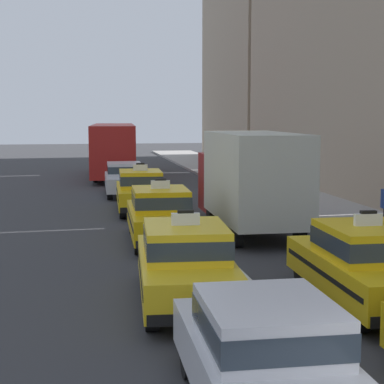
{
  "coord_description": "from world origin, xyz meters",
  "views": [
    {
      "loc": [
        -3.87,
        -4.54,
        3.84
      ],
      "look_at": [
        -0.2,
        15.85,
        1.3
      ],
      "focal_mm": 59.32,
      "sensor_mm": 36.0,
      "label": 1
    }
  ],
  "objects_px": {
    "sedan_left_fifth": "(124,178)",
    "sedan_left_nearest": "(266,356)",
    "taxi_left_second": "(185,262)",
    "bus_left_sixth": "(114,147)",
    "taxi_left_third": "(160,214)",
    "taxi_left_fourth": "(140,190)",
    "taxi_right_second": "(364,263)",
    "box_truck_right_third": "(249,178)"
  },
  "relations": [
    {
      "from": "sedan_left_fifth",
      "to": "sedan_left_nearest",
      "type": "bearing_deg",
      "value": -89.72
    },
    {
      "from": "taxi_left_second",
      "to": "bus_left_sixth",
      "type": "bearing_deg",
      "value": 89.78
    },
    {
      "from": "taxi_left_third",
      "to": "sedan_left_fifth",
      "type": "relative_size",
      "value": 1.06
    },
    {
      "from": "taxi_left_fourth",
      "to": "sedan_left_fifth",
      "type": "relative_size",
      "value": 1.07
    },
    {
      "from": "bus_left_sixth",
      "to": "taxi_right_second",
      "type": "xyz_separation_m",
      "value": [
        3.42,
        -27.95,
        -0.94
      ]
    },
    {
      "from": "sedan_left_nearest",
      "to": "bus_left_sixth",
      "type": "height_order",
      "value": "bus_left_sixth"
    },
    {
      "from": "taxi_left_fourth",
      "to": "taxi_right_second",
      "type": "bearing_deg",
      "value": -76.21
    },
    {
      "from": "taxi_left_third",
      "to": "taxi_right_second",
      "type": "relative_size",
      "value": 1.0
    },
    {
      "from": "taxi_left_third",
      "to": "bus_left_sixth",
      "type": "height_order",
      "value": "bus_left_sixth"
    },
    {
      "from": "sedan_left_fifth",
      "to": "taxi_left_second",
      "type": "bearing_deg",
      "value": -90.2
    },
    {
      "from": "taxi_left_third",
      "to": "sedan_left_fifth",
      "type": "distance_m",
      "value": 11.45
    },
    {
      "from": "taxi_left_fourth",
      "to": "bus_left_sixth",
      "type": "relative_size",
      "value": 0.41
    },
    {
      "from": "taxi_left_fourth",
      "to": "taxi_right_second",
      "type": "distance_m",
      "value": 13.49
    },
    {
      "from": "box_truck_right_third",
      "to": "taxi_left_fourth",
      "type": "bearing_deg",
      "value": 122.6
    },
    {
      "from": "bus_left_sixth",
      "to": "box_truck_right_third",
      "type": "xyz_separation_m",
      "value": [
        3.29,
        -19.67,
        -0.04
      ]
    },
    {
      "from": "taxi_left_third",
      "to": "bus_left_sixth",
      "type": "bearing_deg",
      "value": 90.55
    },
    {
      "from": "taxi_left_fourth",
      "to": "box_truck_right_third",
      "type": "height_order",
      "value": "box_truck_right_third"
    },
    {
      "from": "taxi_left_fourth",
      "to": "sedan_left_nearest",
      "type": "bearing_deg",
      "value": -90.45
    },
    {
      "from": "sedan_left_fifth",
      "to": "bus_left_sixth",
      "type": "xyz_separation_m",
      "value": [
        0.04,
        9.52,
        0.97
      ]
    },
    {
      "from": "taxi_left_third",
      "to": "taxi_left_fourth",
      "type": "xyz_separation_m",
      "value": [
        0.0,
        6.12,
        0.0
      ]
    },
    {
      "from": "sedan_left_fifth",
      "to": "taxi_right_second",
      "type": "height_order",
      "value": "taxi_right_second"
    },
    {
      "from": "taxi_right_second",
      "to": "box_truck_right_third",
      "type": "xyz_separation_m",
      "value": [
        -0.13,
        8.29,
        0.9
      ]
    },
    {
      "from": "sedan_left_nearest",
      "to": "taxi_left_third",
      "type": "bearing_deg",
      "value": 89.33
    },
    {
      "from": "taxi_left_fourth",
      "to": "box_truck_right_third",
      "type": "bearing_deg",
      "value": -57.4
    },
    {
      "from": "taxi_left_second",
      "to": "sedan_left_fifth",
      "type": "distance_m",
      "value": 17.73
    },
    {
      "from": "taxi_left_second",
      "to": "sedan_left_fifth",
      "type": "xyz_separation_m",
      "value": [
        0.06,
        17.72,
        -0.03
      ]
    },
    {
      "from": "taxi_left_fourth",
      "to": "taxi_left_second",
      "type": "bearing_deg",
      "value": -91.44
    },
    {
      "from": "sedan_left_nearest",
      "to": "taxi_left_fourth",
      "type": "height_order",
      "value": "taxi_left_fourth"
    },
    {
      "from": "taxi_right_second",
      "to": "sedan_left_fifth",
      "type": "bearing_deg",
      "value": 100.65
    },
    {
      "from": "taxi_right_second",
      "to": "taxi_left_second",
      "type": "bearing_deg",
      "value": 168.73
    },
    {
      "from": "bus_left_sixth",
      "to": "taxi_right_second",
      "type": "height_order",
      "value": "bus_left_sixth"
    },
    {
      "from": "sedan_left_nearest",
      "to": "taxi_left_third",
      "type": "height_order",
      "value": "taxi_left_third"
    },
    {
      "from": "sedan_left_nearest",
      "to": "box_truck_right_third",
      "type": "bearing_deg",
      "value": 75.65
    },
    {
      "from": "taxi_left_third",
      "to": "taxi_right_second",
      "type": "distance_m",
      "value": 7.69
    },
    {
      "from": "taxi_left_third",
      "to": "taxi_right_second",
      "type": "xyz_separation_m",
      "value": [
        3.22,
        -6.98,
        0.0
      ]
    },
    {
      "from": "sedan_left_nearest",
      "to": "sedan_left_fifth",
      "type": "xyz_separation_m",
      "value": [
        -0.11,
        22.73,
        0.0
      ]
    },
    {
      "from": "taxi_left_third",
      "to": "sedan_left_fifth",
      "type": "xyz_separation_m",
      "value": [
        -0.24,
        11.44,
        -0.03
      ]
    },
    {
      "from": "taxi_right_second",
      "to": "box_truck_right_third",
      "type": "bearing_deg",
      "value": 90.93
    },
    {
      "from": "sedan_left_nearest",
      "to": "taxi_right_second",
      "type": "relative_size",
      "value": 0.94
    },
    {
      "from": "taxi_left_second",
      "to": "taxi_left_fourth",
      "type": "height_order",
      "value": "same"
    },
    {
      "from": "sedan_left_fifth",
      "to": "taxi_right_second",
      "type": "relative_size",
      "value": 0.94
    },
    {
      "from": "taxi_left_third",
      "to": "box_truck_right_third",
      "type": "relative_size",
      "value": 0.66
    }
  ]
}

